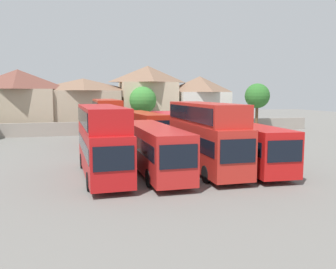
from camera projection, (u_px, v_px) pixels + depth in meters
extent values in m
plane|color=slate|center=(136.00, 140.00, 42.68)|extent=(140.00, 140.00, 0.00)
cube|color=gray|center=(128.00, 128.00, 49.09)|extent=(56.00, 0.50, 1.80)
cube|color=#B31516|center=(102.00, 150.00, 23.78)|extent=(2.88, 10.67, 2.95)
cube|color=black|center=(114.00, 159.00, 18.69)|extent=(2.19, 0.16, 1.33)
cube|color=black|center=(102.00, 145.00, 23.73)|extent=(2.89, 9.82, 0.93)
cube|color=#B31516|center=(101.00, 117.00, 23.77)|extent=(2.82, 10.14, 1.46)
cube|color=black|center=(101.00, 117.00, 23.77)|extent=(2.88, 9.61, 1.02)
cylinder|color=black|center=(128.00, 179.00, 21.14)|extent=(0.34, 1.11, 1.10)
cylinder|color=black|center=(89.00, 181.00, 20.48)|extent=(0.34, 1.11, 1.10)
cylinder|color=black|center=(113.00, 159.00, 27.37)|extent=(0.34, 1.11, 1.10)
cylinder|color=black|center=(82.00, 161.00, 26.71)|extent=(0.34, 1.11, 1.10)
cube|color=red|center=(154.00, 147.00, 25.04)|extent=(2.56, 12.01, 2.96)
cube|color=black|center=(179.00, 157.00, 19.23)|extent=(2.16, 0.10, 1.33)
cube|color=black|center=(154.00, 142.00, 25.00)|extent=(2.60, 11.05, 0.93)
cylinder|color=black|center=(185.00, 176.00, 21.92)|extent=(0.31, 1.10, 1.10)
cylinder|color=black|center=(149.00, 178.00, 21.33)|extent=(0.31, 1.10, 1.10)
cylinder|color=black|center=(157.00, 155.00, 29.04)|extent=(0.31, 1.10, 1.10)
cylinder|color=black|center=(130.00, 157.00, 28.45)|extent=(0.31, 1.10, 1.10)
cube|color=#B3251E|center=(205.00, 145.00, 25.60)|extent=(2.55, 10.57, 3.11)
cube|color=black|center=(238.00, 151.00, 20.47)|extent=(2.22, 0.08, 1.40)
cube|color=black|center=(205.00, 140.00, 25.56)|extent=(2.58, 9.72, 0.98)
cube|color=#B3251E|center=(204.00, 113.00, 25.59)|extent=(2.49, 10.04, 1.45)
cube|color=black|center=(204.00, 113.00, 25.59)|extent=(2.58, 9.51, 1.02)
cylinder|color=black|center=(240.00, 172.00, 22.91)|extent=(0.30, 1.10, 1.10)
cylinder|color=black|center=(206.00, 174.00, 22.32)|extent=(0.30, 1.10, 1.10)
cylinder|color=black|center=(204.00, 155.00, 29.20)|extent=(0.30, 1.10, 1.10)
cylinder|color=black|center=(177.00, 156.00, 28.62)|extent=(0.30, 1.10, 1.10)
cube|color=red|center=(247.00, 144.00, 26.42)|extent=(3.13, 10.82, 2.93)
cube|color=black|center=(285.00, 151.00, 21.15)|extent=(2.26, 0.20, 1.32)
cube|color=black|center=(247.00, 140.00, 26.38)|extent=(3.13, 9.97, 0.92)
cylinder|color=black|center=(284.00, 170.00, 23.58)|extent=(0.36, 1.11, 1.10)
cylinder|color=black|center=(251.00, 171.00, 23.10)|extent=(0.36, 1.11, 1.10)
cylinder|color=black|center=(243.00, 153.00, 30.03)|extent=(0.36, 1.11, 1.10)
cylinder|color=black|center=(217.00, 154.00, 29.55)|extent=(0.36, 1.11, 1.10)
cube|color=#B02814|center=(107.00, 128.00, 38.65)|extent=(2.52, 11.63, 2.99)
cube|color=black|center=(112.00, 130.00, 33.00)|extent=(2.15, 0.09, 1.35)
cube|color=black|center=(107.00, 125.00, 38.61)|extent=(2.55, 10.70, 0.94)
cube|color=#B02814|center=(106.00, 107.00, 38.66)|extent=(2.47, 11.05, 1.59)
cube|color=black|center=(106.00, 107.00, 38.66)|extent=(2.55, 10.47, 1.11)
cylinder|color=black|center=(121.00, 144.00, 35.61)|extent=(0.31, 1.10, 1.10)
cylinder|color=black|center=(99.00, 145.00, 35.06)|extent=(0.31, 1.10, 1.10)
cylinder|color=black|center=(114.00, 136.00, 42.54)|extent=(0.31, 1.10, 1.10)
cylinder|color=black|center=(95.00, 136.00, 41.98)|extent=(0.31, 1.10, 1.10)
cube|color=#B32514|center=(144.00, 127.00, 39.63)|extent=(3.47, 11.33, 3.13)
cube|color=black|center=(159.00, 128.00, 34.36)|extent=(2.21, 0.27, 1.41)
cube|color=black|center=(143.00, 123.00, 39.59)|extent=(3.44, 10.44, 0.99)
cylinder|color=black|center=(163.00, 142.00, 36.95)|extent=(0.39, 1.12, 1.10)
cylinder|color=black|center=(142.00, 143.00, 36.17)|extent=(0.39, 1.12, 1.10)
cylinder|color=black|center=(145.00, 135.00, 43.41)|extent=(0.39, 1.12, 1.10)
cylinder|color=black|center=(126.00, 136.00, 42.64)|extent=(0.39, 1.12, 1.10)
cube|color=red|center=(172.00, 126.00, 40.47)|extent=(2.63, 11.51, 2.98)
cube|color=black|center=(188.00, 128.00, 34.91)|extent=(2.23, 0.10, 1.34)
cube|color=black|center=(172.00, 123.00, 40.43)|extent=(2.66, 10.59, 0.94)
cylinder|color=black|center=(192.00, 141.00, 37.51)|extent=(0.31, 1.10, 1.10)
cylinder|color=black|center=(171.00, 142.00, 36.91)|extent=(0.31, 1.10, 1.10)
cylinder|color=black|center=(173.00, 134.00, 44.34)|extent=(0.31, 1.10, 1.10)
cylinder|color=black|center=(155.00, 135.00, 43.73)|extent=(0.31, 1.10, 1.10)
cube|color=tan|center=(19.00, 111.00, 50.56)|extent=(9.59, 6.66, 6.22)
pyramid|color=brown|center=(18.00, 79.00, 50.04)|extent=(10.07, 7.00, 2.75)
cube|color=tan|center=(84.00, 111.00, 53.67)|extent=(10.57, 7.28, 6.02)
pyramid|color=brown|center=(83.00, 84.00, 53.22)|extent=(11.09, 7.65, 1.81)
cube|color=#C6B293|center=(148.00, 106.00, 55.98)|extent=(8.43, 6.32, 7.31)
pyramid|color=brown|center=(148.00, 74.00, 55.41)|extent=(8.85, 6.63, 2.57)
cube|color=silver|center=(200.00, 110.00, 58.31)|extent=(7.95, 7.89, 5.82)
pyramid|color=brown|center=(200.00, 84.00, 57.83)|extent=(8.35, 8.29, 2.55)
cylinder|color=brown|center=(257.00, 118.00, 51.76)|extent=(0.42, 0.42, 4.00)
sphere|color=#2D6B28|center=(257.00, 96.00, 51.39)|extent=(3.58, 3.58, 3.58)
cylinder|color=brown|center=(143.00, 121.00, 52.07)|extent=(0.49, 0.49, 3.25)
sphere|color=#387F33|center=(143.00, 100.00, 51.73)|extent=(3.95, 3.95, 3.95)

